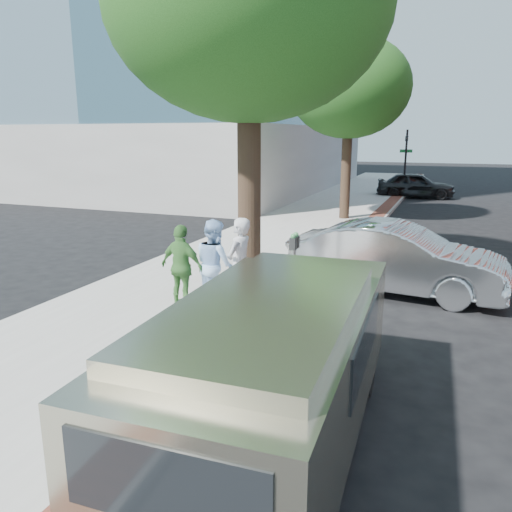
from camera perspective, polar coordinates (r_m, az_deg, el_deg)
The scene contains 15 objects.
ground at distance 9.84m, azimuth -1.73°, elevation -7.26°, with size 120.00×120.00×0.00m, color black.
sidewalk at distance 17.56m, azimuth 4.11°, elevation 2.36°, with size 5.00×60.00×0.15m, color #9E9991.
brick_strip at distance 17.03m, azimuth 11.20°, elevation 2.05°, with size 0.60×60.00×0.01m, color brown.
curb at distance 16.99m, azimuth 12.34°, elevation 1.69°, with size 0.10×60.00×0.15m, color gray.
office_base at distance 34.72m, azimuth -7.20°, elevation 11.10°, with size 18.20×22.20×4.00m, color gray.
signal_near at distance 30.58m, azimuth 16.73°, elevation 10.77°, with size 0.70×0.15×3.80m.
tree_near at distance 11.48m, azimuth -0.85°, elevation 27.07°, with size 6.00×6.00×8.51m.
tree_far at distance 20.92m, azimuth 10.63°, elevation 18.36°, with size 4.80×4.80×7.14m.
parking_meter at distance 10.01m, azimuth 4.39°, elevation 0.30°, with size 0.12×0.32×1.47m.
person_gray at distance 9.71m, azimuth -1.91°, elevation -0.95°, with size 0.67×0.44×1.83m, color silver.
person_officer at distance 9.83m, azimuth -4.73°, elevation -0.93°, with size 0.87×0.68×1.79m, color #9BC3F0.
person_green at distance 9.93m, azimuth -8.44°, elevation -1.22°, with size 0.98×0.41×1.67m, color #46823B.
sedan_silver at distance 11.74m, azimuth 15.65°, elevation -0.26°, with size 1.67×4.80×1.58m, color #B6BABE.
bg_car at distance 30.08m, azimuth 17.77°, elevation 7.74°, with size 1.72×4.27×1.46m, color black.
van at distance 5.84m, azimuth 2.55°, elevation -11.66°, with size 2.12×5.12×1.86m.
Camera 1 is at (3.66, -8.43, 3.52)m, focal length 35.00 mm.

